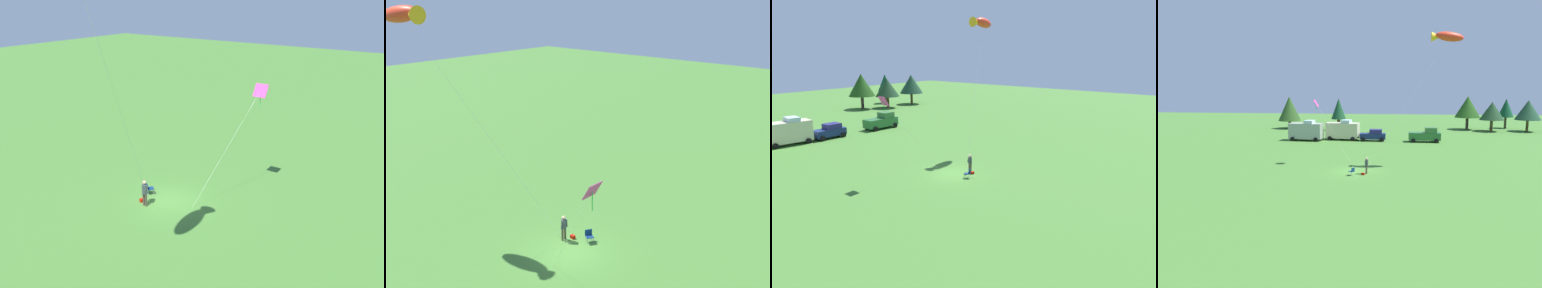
# 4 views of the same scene
# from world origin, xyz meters

# --- Properties ---
(ground_plane) EXTENTS (160.00, 160.00, 0.00)m
(ground_plane) POSITION_xyz_m (0.00, 0.00, 0.00)
(ground_plane) COLOR #40732D
(person_kite_flyer) EXTENTS (0.39, 0.57, 1.74)m
(person_kite_flyer) POSITION_xyz_m (1.32, -0.84, 1.02)
(person_kite_flyer) COLOR #463B2E
(person_kite_flyer) RESTS_ON ground
(folding_chair) EXTENTS (0.66, 0.66, 0.82)m
(folding_chair) POSITION_xyz_m (-0.07, -1.73, 0.49)
(folding_chair) COLOR navy
(folding_chair) RESTS_ON ground
(backpack_on_grass) EXTENTS (0.36, 0.28, 0.22)m
(backpack_on_grass) POSITION_xyz_m (1.01, -1.36, 0.11)
(backpack_on_grass) COLOR #A21506
(backpack_on_grass) RESTS_ON ground
(van_motorhome_grey) EXTENTS (5.58, 3.00, 3.34)m
(van_motorhome_grey) POSITION_xyz_m (-10.07, 21.69, 1.64)
(van_motorhome_grey) COLOR #98A093
(van_motorhome_grey) RESTS_ON ground
(van_camper_beige) EXTENTS (5.64, 3.17, 3.34)m
(van_camper_beige) POSITION_xyz_m (-4.12, 23.09, 1.64)
(van_camper_beige) COLOR beige
(van_camper_beige) RESTS_ON ground
(car_navy_hatch) EXTENTS (4.20, 2.21, 1.89)m
(car_navy_hatch) POSITION_xyz_m (0.99, 22.32, 0.95)
(car_navy_hatch) COLOR navy
(car_navy_hatch) RESTS_ON ground
(truck_green_flatbed) EXTENTS (5.02, 2.45, 2.34)m
(truck_green_flatbed) POSITION_xyz_m (9.37, 22.00, 1.10)
(truck_green_flatbed) COLOR #2B6830
(truck_green_flatbed) RESTS_ON ground
(treeline_distant) EXTENTS (52.60, 10.39, 6.84)m
(treeline_distant) POSITION_xyz_m (12.27, 38.81, 4.28)
(treeline_distant) COLOR #513828
(treeline_distant) RESTS_ON ground
(kite_large_fish) EXTENTS (10.55, 5.54, 14.87)m
(kite_large_fish) POSITION_xyz_m (9.55, 4.03, 14.19)
(kite_large_fish) COLOR red
(kite_large_fish) RESTS_ON ground
(kite_diamond_rainbow) EXTENTS (4.80, 2.57, 7.40)m
(kite_diamond_rainbow) POSITION_xyz_m (-4.67, 3.81, 6.81)
(kite_diamond_rainbow) COLOR #DE3E98
(kite_diamond_rainbow) RESTS_ON ground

